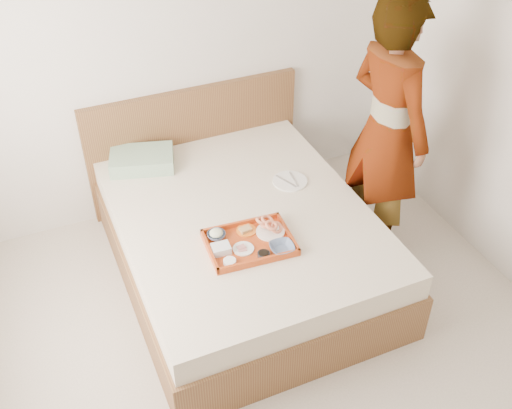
{
  "coord_description": "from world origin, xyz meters",
  "views": [
    {
      "loc": [
        -1.03,
        -1.83,
        3.0
      ],
      "look_at": [
        0.15,
        0.9,
        0.65
      ],
      "focal_mm": 42.64,
      "sensor_mm": 36.0,
      "label": 1
    }
  ],
  "objects": [
    {
      "name": "pillow",
      "position": [
        -0.35,
        1.77,
        0.58
      ],
      "size": [
        0.51,
        0.41,
        0.11
      ],
      "primitive_type": "cube",
      "rotation": [
        0.0,
        0.0,
        -0.28
      ],
      "color": "#99B697",
      "rests_on": "bed"
    },
    {
      "name": "dinner_plate",
      "position": [
        0.53,
        1.18,
        0.54
      ],
      "size": [
        0.25,
        0.25,
        0.01
      ],
      "primitive_type": "cylinder",
      "rotation": [
        0.0,
        0.0,
        0.06
      ],
      "color": "white",
      "rests_on": "bed"
    },
    {
      "name": "navy_bowl_big",
      "position": [
        0.17,
        0.56,
        0.56
      ],
      "size": [
        0.16,
        0.16,
        0.04
      ],
      "primitive_type": "imported",
      "rotation": [
        0.0,
        0.0,
        -0.08
      ],
      "color": "navy",
      "rests_on": "tray"
    },
    {
      "name": "bed",
      "position": [
        0.1,
        1.0,
        0.27
      ],
      "size": [
        1.65,
        2.0,
        0.53
      ],
      "primitive_type": "cube",
      "color": "brown",
      "rests_on": "ground"
    },
    {
      "name": "prawn_plate",
      "position": [
        0.18,
        0.73,
        0.55
      ],
      "size": [
        0.19,
        0.19,
        0.01
      ],
      "primitive_type": "cylinder",
      "rotation": [
        0.0,
        0.0,
        -0.08
      ],
      "color": "white",
      "rests_on": "tray"
    },
    {
      "name": "salad_bowl",
      "position": [
        -0.14,
        0.82,
        0.56
      ],
      "size": [
        0.12,
        0.12,
        0.04
      ],
      "primitive_type": "imported",
      "rotation": [
        0.0,
        0.0,
        -0.08
      ],
      "color": "navy",
      "rests_on": "tray"
    },
    {
      "name": "meat_plate",
      "position": [
        -0.03,
        0.66,
        0.55
      ],
      "size": [
        0.14,
        0.14,
        0.01
      ],
      "primitive_type": "cylinder",
      "rotation": [
        0.0,
        0.0,
        -0.08
      ],
      "color": "white",
      "rests_on": "tray"
    },
    {
      "name": "ground",
      "position": [
        0.0,
        0.0,
        0.0
      ],
      "size": [
        3.5,
        4.0,
        0.01
      ],
      "primitive_type": "cube",
      "color": "beige",
      "rests_on": "ground"
    },
    {
      "name": "person",
      "position": [
        1.1,
        0.94,
        0.93
      ],
      "size": [
        0.54,
        0.74,
        1.86
      ],
      "primitive_type": "imported",
      "rotation": [
        0.0,
        0.0,
        1.72
      ],
      "color": "#EEE7CF",
      "rests_on": "ground"
    },
    {
      "name": "cheese_round",
      "position": [
        -0.15,
        0.58,
        0.56
      ],
      "size": [
        0.08,
        0.08,
        0.03
      ],
      "primitive_type": "cylinder",
      "rotation": [
        0.0,
        0.0,
        -0.08
      ],
      "color": "white",
      "rests_on": "tray"
    },
    {
      "name": "sauce_dish",
      "position": [
        0.05,
        0.55,
        0.56
      ],
      "size": [
        0.08,
        0.08,
        0.03
      ],
      "primitive_type": "cylinder",
      "rotation": [
        0.0,
        0.0,
        -0.08
      ],
      "color": "black",
      "rests_on": "tray"
    },
    {
      "name": "headboard",
      "position": [
        0.1,
        1.97,
        0.47
      ],
      "size": [
        1.65,
        0.06,
        0.95
      ],
      "primitive_type": "cube",
      "color": "brown",
      "rests_on": "ground"
    },
    {
      "name": "wall_back",
      "position": [
        0.0,
        2.0,
        1.3
      ],
      "size": [
        3.5,
        0.01,
        2.6
      ],
      "primitive_type": "cube",
      "color": "silver",
      "rests_on": "ground"
    },
    {
      "name": "tray",
      "position": [
        0.02,
        0.69,
        0.55
      ],
      "size": [
        0.54,
        0.41,
        0.05
      ],
      "primitive_type": "cube",
      "rotation": [
        0.0,
        0.0,
        -0.08
      ],
      "color": "#B63C19",
      "rests_on": "bed"
    },
    {
      "name": "bread_plate",
      "position": [
        0.05,
        0.8,
        0.55
      ],
      "size": [
        0.13,
        0.13,
        0.01
      ],
      "primitive_type": "cylinder",
      "rotation": [
        0.0,
        0.0,
        -0.08
      ],
      "color": "orange",
      "rests_on": "tray"
    },
    {
      "name": "plastic_tub",
      "position": [
        -0.16,
        0.69,
        0.57
      ],
      "size": [
        0.11,
        0.1,
        0.05
      ],
      "primitive_type": "cube",
      "rotation": [
        0.0,
        0.0,
        -0.08
      ],
      "color": "silver",
      "rests_on": "tray"
    }
  ]
}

